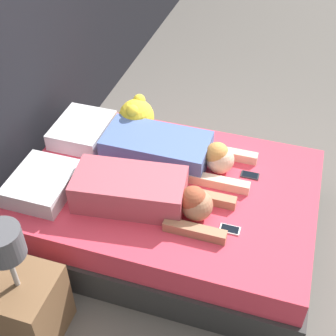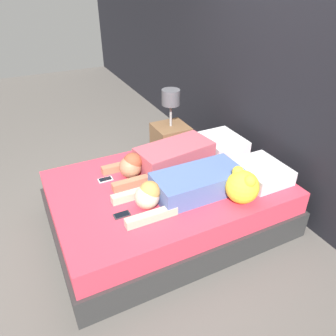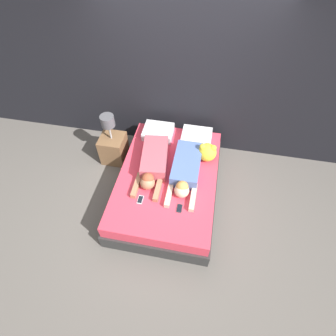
# 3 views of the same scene
# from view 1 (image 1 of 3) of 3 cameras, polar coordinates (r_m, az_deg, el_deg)

# --- Properties ---
(ground_plane) EXTENTS (12.00, 12.00, 0.00)m
(ground_plane) POSITION_cam_1_polar(r_m,az_deg,el_deg) (3.62, 0.00, -7.44)
(ground_plane) COLOR #5B5651
(bed) EXTENTS (1.47, 2.11, 0.48)m
(bed) POSITION_cam_1_polar(r_m,az_deg,el_deg) (3.45, 0.00, -4.88)
(bed) COLOR #2D2D2D
(bed) RESTS_ON ground_plane
(pillow_head_left) EXTENTS (0.48, 0.40, 0.13)m
(pillow_head_left) POSITION_cam_1_polar(r_m,az_deg,el_deg) (3.30, -15.04, -1.83)
(pillow_head_left) COLOR silver
(pillow_head_left) RESTS_ON bed
(pillow_head_right) EXTENTS (0.48, 0.40, 0.13)m
(pillow_head_right) POSITION_cam_1_polar(r_m,az_deg,el_deg) (3.71, -10.37, 4.58)
(pillow_head_right) COLOR silver
(pillow_head_right) RESTS_ON bed
(person_left) EXTENTS (0.45, 1.07, 0.24)m
(person_left) POSITION_cam_1_polar(r_m,az_deg,el_deg) (3.06, -2.77, -3.10)
(person_left) COLOR #B24C59
(person_left) RESTS_ON bed
(person_right) EXTENTS (0.40, 1.11, 0.23)m
(person_right) POSITION_cam_1_polar(r_m,az_deg,el_deg) (3.41, 0.40, 2.16)
(person_right) COLOR #4C66A5
(person_right) RESTS_ON bed
(cell_phone_left) EXTENTS (0.07, 0.13, 0.01)m
(cell_phone_left) POSITION_cam_1_polar(r_m,az_deg,el_deg) (3.01, 7.55, -7.42)
(cell_phone_left) COLOR silver
(cell_phone_left) RESTS_ON bed
(cell_phone_right) EXTENTS (0.07, 0.13, 0.01)m
(cell_phone_right) POSITION_cam_1_polar(r_m,az_deg,el_deg) (3.39, 9.96, -0.86)
(cell_phone_right) COLOR #2D2D33
(cell_phone_right) RESTS_ON bed
(plush_toy) EXTENTS (0.28, 0.28, 0.29)m
(plush_toy) POSITION_cam_1_polar(r_m,az_deg,el_deg) (3.68, -3.87, 6.37)
(plush_toy) COLOR yellow
(plush_toy) RESTS_ON bed
(nightstand) EXTENTS (0.40, 0.40, 0.94)m
(nightstand) POSITION_cam_1_polar(r_m,az_deg,el_deg) (3.00, -17.10, -15.39)
(nightstand) COLOR brown
(nightstand) RESTS_ON ground_plane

